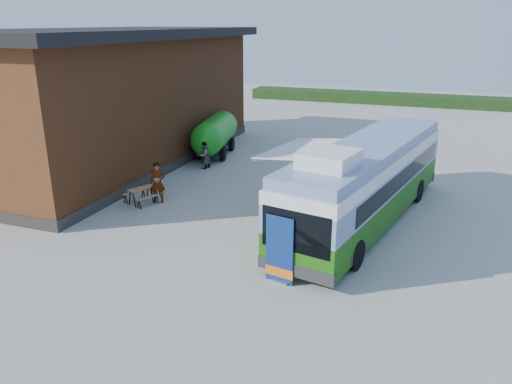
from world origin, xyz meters
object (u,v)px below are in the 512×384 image
at_px(person_a, 158,183).
at_px(person_b, 204,155).
at_px(bus, 367,180).
at_px(picnic_table, 141,192).
at_px(slurry_tanker, 215,133).
at_px(banner, 279,256).

xyz_separation_m(person_a, person_b, (-0.46, 5.77, -0.16)).
bearing_deg(person_a, person_b, 70.69).
bearing_deg(bus, picnic_table, -161.22).
height_order(picnic_table, person_a, person_a).
height_order(bus, picnic_table, bus).
bearing_deg(person_a, bus, -18.80).
bearing_deg(person_a, picnic_table, -171.83).
bearing_deg(slurry_tanker, picnic_table, -98.43).
bearing_deg(banner, slurry_tanker, 133.19).
height_order(bus, slurry_tanker, bus).
distance_m(bus, picnic_table, 10.02).
distance_m(banner, person_b, 13.50).
xyz_separation_m(picnic_table, person_b, (0.20, 6.18, 0.23)).
bearing_deg(slurry_tanker, banner, -69.71).
distance_m(picnic_table, person_a, 0.88).
height_order(banner, picnic_table, banner).
distance_m(person_b, slurry_tanker, 3.09).
bearing_deg(person_b, bus, 74.24).
bearing_deg(banner, person_b, 137.40).
bearing_deg(slurry_tanker, bus, -48.75).
bearing_deg(bus, slurry_tanker, 154.15).
relative_size(picnic_table, person_b, 1.05).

